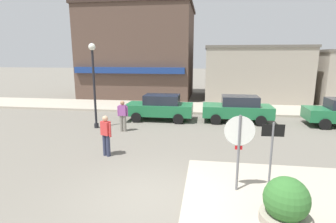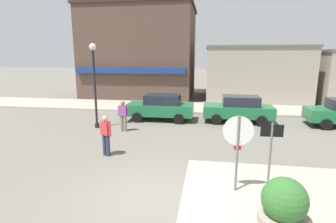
{
  "view_description": "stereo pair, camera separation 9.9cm",
  "coord_description": "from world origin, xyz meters",
  "px_view_note": "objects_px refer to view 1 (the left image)",
  "views": [
    {
      "loc": [
        1.45,
        -6.41,
        3.82
      ],
      "look_at": [
        -0.18,
        4.5,
        1.5
      ],
      "focal_mm": 28.0,
      "sensor_mm": 36.0,
      "label": 1
    },
    {
      "loc": [
        1.55,
        -6.39,
        3.82
      ],
      "look_at": [
        -0.18,
        4.5,
        1.5
      ],
      "focal_mm": 28.0,
      "sensor_mm": 36.0,
      "label": 2
    }
  ],
  "objects_px": {
    "one_way_sign": "(272,150)",
    "pedestrian_crossing_far": "(123,115)",
    "planter": "(286,206)",
    "parked_car_nearest": "(160,107)",
    "pedestrian_crossing_near": "(106,134)",
    "stop_sign": "(239,143)",
    "lamp_post": "(93,73)",
    "parked_car_second": "(238,108)"
  },
  "relations": [
    {
      "from": "one_way_sign",
      "to": "pedestrian_crossing_far",
      "type": "distance_m",
      "value": 8.22
    },
    {
      "from": "planter",
      "to": "parked_car_nearest",
      "type": "bearing_deg",
      "value": 115.12
    },
    {
      "from": "pedestrian_crossing_near",
      "to": "stop_sign",
      "type": "bearing_deg",
      "value": -25.9
    },
    {
      "from": "lamp_post",
      "to": "stop_sign",
      "type": "bearing_deg",
      "value": -42.02
    },
    {
      "from": "stop_sign",
      "to": "parked_car_second",
      "type": "xyz_separation_m",
      "value": [
        0.93,
        8.65,
        -0.71
      ]
    },
    {
      "from": "stop_sign",
      "to": "planter",
      "type": "distance_m",
      "value": 1.9
    },
    {
      "from": "one_way_sign",
      "to": "pedestrian_crossing_far",
      "type": "height_order",
      "value": "one_way_sign"
    },
    {
      "from": "parked_car_nearest",
      "to": "parked_car_second",
      "type": "relative_size",
      "value": 1.0
    },
    {
      "from": "planter",
      "to": "pedestrian_crossing_far",
      "type": "distance_m",
      "value": 9.3
    },
    {
      "from": "planter",
      "to": "pedestrian_crossing_near",
      "type": "bearing_deg",
      "value": 146.98
    },
    {
      "from": "planter",
      "to": "parked_car_second",
      "type": "bearing_deg",
      "value": 89.88
    },
    {
      "from": "parked_car_second",
      "to": "pedestrian_crossing_far",
      "type": "height_order",
      "value": "pedestrian_crossing_far"
    },
    {
      "from": "lamp_post",
      "to": "parked_car_nearest",
      "type": "distance_m",
      "value": 4.44
    },
    {
      "from": "lamp_post",
      "to": "pedestrian_crossing_near",
      "type": "distance_m",
      "value": 4.86
    },
    {
      "from": "stop_sign",
      "to": "lamp_post",
      "type": "height_order",
      "value": "lamp_post"
    },
    {
      "from": "stop_sign",
      "to": "parked_car_nearest",
      "type": "height_order",
      "value": "stop_sign"
    },
    {
      "from": "stop_sign",
      "to": "one_way_sign",
      "type": "xyz_separation_m",
      "value": [
        0.89,
        0.12,
        -0.19
      ]
    },
    {
      "from": "planter",
      "to": "lamp_post",
      "type": "relative_size",
      "value": 0.27
    },
    {
      "from": "pedestrian_crossing_near",
      "to": "planter",
      "type": "bearing_deg",
      "value": -33.02
    },
    {
      "from": "stop_sign",
      "to": "parked_car_nearest",
      "type": "bearing_deg",
      "value": 113.59
    },
    {
      "from": "parked_car_second",
      "to": "parked_car_nearest",
      "type": "bearing_deg",
      "value": -177.49
    },
    {
      "from": "planter",
      "to": "pedestrian_crossing_far",
      "type": "xyz_separation_m",
      "value": [
        -6.06,
        7.05,
        0.31
      ]
    },
    {
      "from": "stop_sign",
      "to": "parked_car_nearest",
      "type": "relative_size",
      "value": 0.57
    },
    {
      "from": "stop_sign",
      "to": "pedestrian_crossing_far",
      "type": "xyz_separation_m",
      "value": [
        -5.15,
        5.68,
        -0.65
      ]
    },
    {
      "from": "one_way_sign",
      "to": "parked_car_second",
      "type": "distance_m",
      "value": 8.54
    },
    {
      "from": "pedestrian_crossing_far",
      "to": "one_way_sign",
      "type": "bearing_deg",
      "value": -42.65
    },
    {
      "from": "stop_sign",
      "to": "parked_car_second",
      "type": "distance_m",
      "value": 8.73
    },
    {
      "from": "pedestrian_crossing_far",
      "to": "parked_car_second",
      "type": "bearing_deg",
      "value": 26.0
    },
    {
      "from": "stop_sign",
      "to": "pedestrian_crossing_far",
      "type": "relative_size",
      "value": 1.43
    },
    {
      "from": "one_way_sign",
      "to": "pedestrian_crossing_near",
      "type": "xyz_separation_m",
      "value": [
        -5.6,
        2.16,
        -0.46
      ]
    },
    {
      "from": "one_way_sign",
      "to": "parked_car_nearest",
      "type": "relative_size",
      "value": 0.52
    },
    {
      "from": "parked_car_second",
      "to": "pedestrian_crossing_near",
      "type": "xyz_separation_m",
      "value": [
        -5.65,
        -6.36,
        0.06
      ]
    },
    {
      "from": "stop_sign",
      "to": "planter",
      "type": "height_order",
      "value": "stop_sign"
    },
    {
      "from": "stop_sign",
      "to": "parked_car_second",
      "type": "relative_size",
      "value": 0.57
    },
    {
      "from": "pedestrian_crossing_near",
      "to": "pedestrian_crossing_far",
      "type": "bearing_deg",
      "value": 97.26
    },
    {
      "from": "stop_sign",
      "to": "planter",
      "type": "relative_size",
      "value": 1.88
    },
    {
      "from": "lamp_post",
      "to": "parked_car_second",
      "type": "bearing_deg",
      "value": 17.94
    },
    {
      "from": "stop_sign",
      "to": "pedestrian_crossing_near",
      "type": "xyz_separation_m",
      "value": [
        -4.71,
        2.29,
        -0.65
      ]
    },
    {
      "from": "stop_sign",
      "to": "lamp_post",
      "type": "xyz_separation_m",
      "value": [
        -6.82,
        6.14,
        1.44
      ]
    },
    {
      "from": "one_way_sign",
      "to": "pedestrian_crossing_near",
      "type": "distance_m",
      "value": 6.02
    },
    {
      "from": "parked_car_second",
      "to": "pedestrian_crossing_near",
      "type": "relative_size",
      "value": 2.48
    },
    {
      "from": "planter",
      "to": "pedestrian_crossing_near",
      "type": "distance_m",
      "value": 6.72
    }
  ]
}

